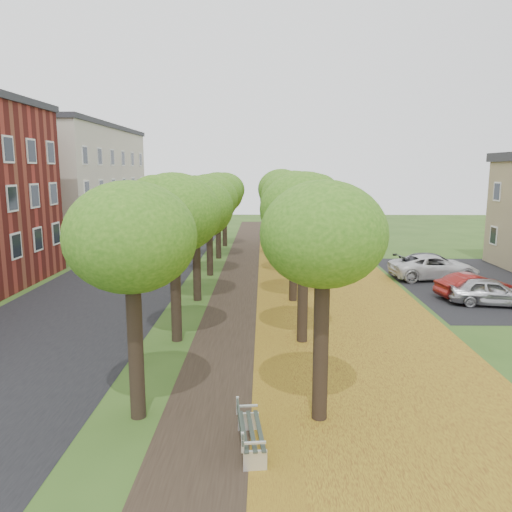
{
  "coord_description": "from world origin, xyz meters",
  "views": [
    {
      "loc": [
        1.11,
        -12.28,
        6.5
      ],
      "look_at": [
        0.77,
        10.64,
        2.5
      ],
      "focal_mm": 35.0,
      "sensor_mm": 36.0,
      "label": 1
    }
  ],
  "objects_px": {
    "car_white": "(434,267)",
    "car_red": "(474,286)",
    "bench": "(249,431)",
    "car_silver": "(491,292)",
    "car_grey": "(432,264)"
  },
  "relations": [
    {
      "from": "car_red",
      "to": "car_grey",
      "type": "xyz_separation_m",
      "value": [
        -0.21,
        5.78,
        0.05
      ]
    },
    {
      "from": "car_silver",
      "to": "car_red",
      "type": "relative_size",
      "value": 1.02
    },
    {
      "from": "car_silver",
      "to": "car_red",
      "type": "xyz_separation_m",
      "value": [
        -0.27,
        1.29,
        -0.04
      ]
    },
    {
      "from": "car_grey",
      "to": "bench",
      "type": "bearing_deg",
      "value": 138.3
    },
    {
      "from": "car_red",
      "to": "car_white",
      "type": "height_order",
      "value": "car_white"
    },
    {
      "from": "car_white",
      "to": "car_red",
      "type": "bearing_deg",
      "value": -179.82
    },
    {
      "from": "bench",
      "to": "car_white",
      "type": "xyz_separation_m",
      "value": [
        10.54,
        18.66,
        0.26
      ]
    },
    {
      "from": "car_silver",
      "to": "car_red",
      "type": "height_order",
      "value": "car_silver"
    },
    {
      "from": "car_white",
      "to": "car_grey",
      "type": "bearing_deg",
      "value": -20.68
    },
    {
      "from": "car_silver",
      "to": "car_grey",
      "type": "relative_size",
      "value": 0.84
    },
    {
      "from": "bench",
      "to": "car_red",
      "type": "relative_size",
      "value": 0.51
    },
    {
      "from": "car_red",
      "to": "car_grey",
      "type": "bearing_deg",
      "value": -8.61
    },
    {
      "from": "bench",
      "to": "car_red",
      "type": "height_order",
      "value": "car_red"
    },
    {
      "from": "bench",
      "to": "car_grey",
      "type": "distance_m",
      "value": 22.64
    },
    {
      "from": "bench",
      "to": "car_silver",
      "type": "height_order",
      "value": "car_silver"
    }
  ]
}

